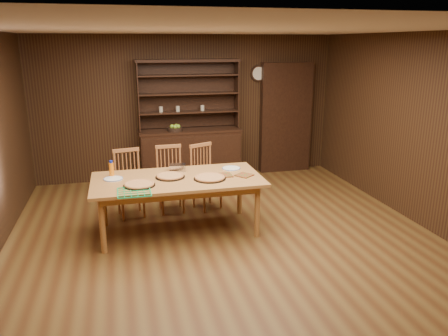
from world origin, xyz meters
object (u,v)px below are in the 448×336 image
object	(u,v)px
chair_right	(204,174)
china_hutch	(190,148)
dining_table	(178,183)
juice_bottle	(111,169)
chair_left	(129,181)
chair_center	(170,176)

from	to	relation	value
chair_right	china_hutch	bearing A→B (deg)	65.62
dining_table	chair_right	world-z (taller)	chair_right
china_hutch	juice_bottle	world-z (taller)	china_hutch
china_hutch	chair_left	distance (m)	1.90
dining_table	juice_bottle	xyz separation A→B (m)	(-0.83, 0.27, 0.17)
dining_table	chair_left	xyz separation A→B (m)	(-0.61, 0.78, -0.17)
dining_table	chair_left	bearing A→B (deg)	127.95
chair_left	dining_table	bearing A→B (deg)	-62.13
chair_left	china_hutch	bearing A→B (deg)	42.40
dining_table	chair_center	xyz separation A→B (m)	(-0.00, 0.83, -0.16)
chair_left	chair_center	distance (m)	0.61
dining_table	chair_center	distance (m)	0.85
chair_center	chair_right	size ratio (longest dim) A/B	1.00
china_hutch	chair_center	bearing A→B (deg)	-110.68
chair_left	juice_bottle	distance (m)	0.65
china_hutch	juice_bottle	size ratio (longest dim) A/B	9.97
china_hutch	chair_right	xyz separation A→B (m)	(-0.03, -1.46, -0.07)
china_hutch	juice_bottle	bearing A→B (deg)	-124.37
chair_left	juice_bottle	bearing A→B (deg)	-123.65
chair_center	chair_left	bearing A→B (deg)	-177.12
chair_right	chair_left	bearing A→B (deg)	158.87
chair_left	chair_center	size ratio (longest dim) A/B	0.99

